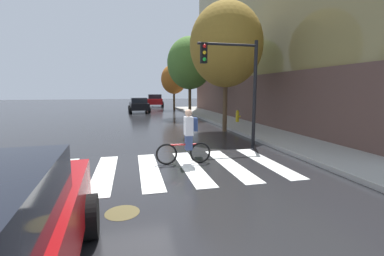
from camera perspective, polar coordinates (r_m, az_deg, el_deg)
ground_plane at (r=7.58m, az=-13.75°, el=-9.28°), size 120.00×120.00×0.00m
sidewalk at (r=11.47m, az=36.11°, el=-4.27°), size 6.50×50.00×0.15m
crosswalk_stripes at (r=7.58m, az=-14.05°, el=-9.24°), size 9.11×3.50×0.01m
manhole_cover at (r=5.24m, az=-15.09°, el=-17.53°), size 0.64×0.64×0.01m
sedan_mid at (r=27.03m, az=-11.63°, el=5.04°), size 2.17×4.36×1.48m
sedan_far at (r=36.07m, az=-8.13°, el=6.08°), size 2.61×4.98×1.67m
cyclist at (r=7.92m, az=-1.00°, el=-1.97°), size 1.71×0.37×1.69m
traffic_light_near at (r=10.56m, az=9.68°, el=11.49°), size 2.47×0.28×4.20m
fire_hydrant at (r=17.57m, az=9.97°, el=2.60°), size 0.33×0.22×0.78m
street_tree_near at (r=14.41m, az=7.51°, el=17.62°), size 3.83×3.83×6.80m
street_tree_mid at (r=21.73m, az=-0.49°, el=14.06°), size 3.67×3.67×6.53m
street_tree_far at (r=29.92m, az=-4.01°, el=10.67°), size 2.89×2.89×5.14m
corner_building at (r=24.73m, az=29.39°, el=19.82°), size 16.33×24.95×15.31m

